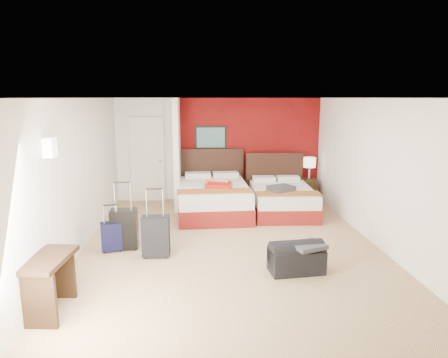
{
  "coord_description": "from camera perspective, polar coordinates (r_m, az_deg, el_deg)",
  "views": [
    {
      "loc": [
        -0.58,
        -6.57,
        2.51
      ],
      "look_at": [
        -0.05,
        0.8,
        1.0
      ],
      "focal_mm": 32.09,
      "sensor_mm": 36.0,
      "label": 1
    }
  ],
  "objects": [
    {
      "name": "ground",
      "position": [
        7.05,
        0.88,
        -9.29
      ],
      "size": [
        6.5,
        6.5,
        0.0
      ],
      "primitive_type": "plane",
      "color": "tan",
      "rests_on": "ground"
    },
    {
      "name": "room_walls",
      "position": [
        8.13,
        -9.9,
        2.51
      ],
      "size": [
        5.02,
        6.52,
        2.5
      ],
      "color": "white",
      "rests_on": "ground"
    },
    {
      "name": "red_accent_panel",
      "position": [
        9.97,
        3.58,
        4.26
      ],
      "size": [
        3.5,
        0.04,
        2.5
      ],
      "primitive_type": "cube",
      "color": "maroon",
      "rests_on": "ground"
    },
    {
      "name": "partition_wall",
      "position": [
        9.27,
        -6.7,
        3.66
      ],
      "size": [
        0.12,
        1.2,
        2.5
      ],
      "primitive_type": "cube",
      "color": "silver",
      "rests_on": "ground"
    },
    {
      "name": "entry_door",
      "position": [
        9.95,
        -10.85,
        2.76
      ],
      "size": [
        0.82,
        0.06,
        2.05
      ],
      "primitive_type": "cube",
      "color": "silver",
      "rests_on": "ground"
    },
    {
      "name": "bed_left",
      "position": [
        8.77,
        -1.51,
        -2.9
      ],
      "size": [
        1.55,
        2.17,
        0.64
      ],
      "primitive_type": "cube",
      "rotation": [
        0.0,
        0.0,
        0.02
      ],
      "color": "white",
      "rests_on": "ground"
    },
    {
      "name": "bed_right",
      "position": [
        8.92,
        8.3,
        -3.05
      ],
      "size": [
        1.38,
        1.92,
        0.56
      ],
      "primitive_type": "cube",
      "rotation": [
        0.0,
        0.0,
        -0.04
      ],
      "color": "white",
      "rests_on": "ground"
    },
    {
      "name": "red_suitcase_open",
      "position": [
        8.6,
        -0.82,
        -0.69
      ],
      "size": [
        0.7,
        0.84,
        0.09
      ],
      "primitive_type": "cube",
      "rotation": [
        0.0,
        0.0,
        -0.28
      ],
      "color": "#B01D0F",
      "rests_on": "bed_left"
    },
    {
      "name": "jacket_bundle",
      "position": [
        8.54,
        8.13,
        -1.38
      ],
      "size": [
        0.62,
        0.57,
        0.12
      ],
      "primitive_type": "cube",
      "rotation": [
        0.0,
        0.0,
        0.45
      ],
      "color": "#3C3C41",
      "rests_on": "bed_right"
    },
    {
      "name": "nightstand",
      "position": [
        10.04,
        11.93,
        -1.55
      ],
      "size": [
        0.44,
        0.44,
        0.55
      ],
      "primitive_type": "cube",
      "rotation": [
        0.0,
        0.0,
        -0.13
      ],
      "color": "black",
      "rests_on": "ground"
    },
    {
      "name": "table_lamp",
      "position": [
        9.93,
        12.05,
        1.5
      ],
      "size": [
        0.37,
        0.37,
        0.53
      ],
      "primitive_type": "cylinder",
      "rotation": [
        0.0,
        0.0,
        -0.29
      ],
      "color": "white",
      "rests_on": "nightstand"
    },
    {
      "name": "suitcase_black",
      "position": [
        6.95,
        -14.0,
        -7.1
      ],
      "size": [
        0.45,
        0.29,
        0.65
      ],
      "primitive_type": "cube",
      "rotation": [
        0.0,
        0.0,
        0.04
      ],
      "color": "black",
      "rests_on": "ground"
    },
    {
      "name": "suitcase_charcoal",
      "position": [
        6.53,
        -9.67,
        -8.23
      ],
      "size": [
        0.43,
        0.28,
        0.63
      ],
      "primitive_type": "cube",
      "rotation": [
        0.0,
        0.0,
        -0.02
      ],
      "color": "black",
      "rests_on": "ground"
    },
    {
      "name": "suitcase_navy",
      "position": [
        6.93,
        -15.73,
        -8.09
      ],
      "size": [
        0.37,
        0.28,
        0.46
      ],
      "primitive_type": "cube",
      "rotation": [
        0.0,
        0.0,
        0.24
      ],
      "color": "black",
      "rests_on": "ground"
    },
    {
      "name": "duffel_bag",
      "position": [
        6.03,
        10.26,
        -11.18
      ],
      "size": [
        0.81,
        0.49,
        0.39
      ],
      "primitive_type": "cube",
      "rotation": [
        0.0,
        0.0,
        0.1
      ],
      "color": "black",
      "rests_on": "ground"
    },
    {
      "name": "jacket_draped",
      "position": [
        5.94,
        11.88,
        -9.25
      ],
      "size": [
        0.55,
        0.51,
        0.06
      ],
      "primitive_type": "cube",
      "rotation": [
        0.0,
        0.0,
        0.37
      ],
      "color": "#39393F",
      "rests_on": "duffel_bag"
    },
    {
      "name": "desk",
      "position": [
        5.28,
        -23.48,
        -13.65
      ],
      "size": [
        0.5,
        0.87,
        0.69
      ],
      "primitive_type": "cube",
      "rotation": [
        0.0,
        0.0,
        -0.11
      ],
      "color": "black",
      "rests_on": "ground"
    }
  ]
}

